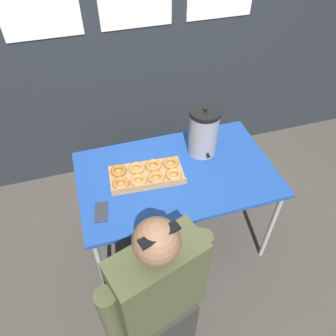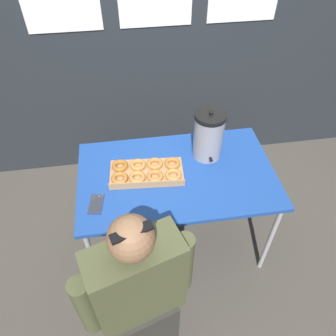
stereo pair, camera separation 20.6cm
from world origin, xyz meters
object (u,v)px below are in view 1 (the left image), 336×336
object	(u,v)px
cell_phone	(101,212)
person_seated	(159,299)
donut_box	(146,174)
coffee_urn	(203,132)

from	to	relation	value
cell_phone	person_seated	bearing A→B (deg)	-59.20
donut_box	cell_phone	xyz separation A→B (m)	(-0.32, -0.20, -0.02)
coffee_urn	donut_box	bearing A→B (deg)	-163.30
coffee_urn	cell_phone	xyz separation A→B (m)	(-0.75, -0.33, -0.16)
cell_phone	coffee_urn	bearing A→B (deg)	33.54
coffee_urn	person_seated	bearing A→B (deg)	-122.82
cell_phone	person_seated	size ratio (longest dim) A/B	0.13
person_seated	cell_phone	bearing A→B (deg)	-85.76
donut_box	person_seated	distance (m)	0.75
donut_box	person_seated	xyz separation A→B (m)	(-0.12, -0.72, -0.19)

